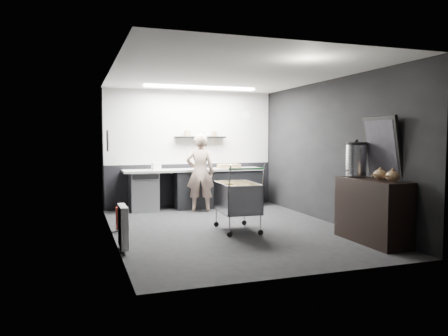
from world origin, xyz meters
name	(u,v)px	position (x,y,z in m)	size (l,w,h in m)	color
floor	(230,229)	(0.00, 0.00, 0.00)	(5.50, 5.50, 0.00)	black
ceiling	(230,74)	(0.00, 0.00, 2.70)	(5.50, 5.50, 0.00)	white
wall_back	(190,149)	(0.00, 2.75, 1.35)	(5.50, 5.50, 0.00)	black
wall_front	(310,160)	(0.00, -2.75, 1.35)	(5.50, 5.50, 0.00)	black
wall_left	(112,154)	(-2.00, 0.00, 1.35)	(5.50, 5.50, 0.00)	black
wall_right	(329,151)	(2.00, 0.00, 1.35)	(5.50, 5.50, 0.00)	black
kitchen_wall_panel	(191,127)	(0.00, 2.73, 1.85)	(3.95, 0.02, 1.70)	silver
dado_panel	(191,185)	(0.00, 2.73, 0.50)	(3.95, 0.02, 1.00)	black
floating_shelf	(200,137)	(0.20, 2.62, 1.62)	(1.20, 0.22, 0.04)	black
wall_clock	(247,115)	(1.40, 2.72, 2.15)	(0.20, 0.20, 0.03)	white
poster	(107,141)	(-1.98, 1.30, 1.55)	(0.02, 0.30, 0.40)	silver
poster_red_band	(108,137)	(-1.98, 1.30, 1.62)	(0.01, 0.22, 0.10)	red
radiator	(123,226)	(-1.94, -0.90, 0.35)	(0.10, 0.50, 0.60)	white
ceiling_strip	(201,88)	(0.00, 1.85, 2.67)	(2.40, 0.20, 0.04)	white
prep_counter	(200,188)	(0.14, 2.42, 0.46)	(3.20, 0.61, 0.90)	black
person	(200,173)	(0.01, 1.97, 0.85)	(0.62, 0.41, 1.70)	beige
shopping_cart	(237,200)	(0.07, -0.18, 0.54)	(0.67, 1.05, 1.13)	silver
sideboard	(372,202)	(1.75, -1.60, 0.61)	(0.56, 1.30, 1.95)	black
fire_extinguisher	(120,217)	(-1.85, 0.48, 0.23)	(0.15, 0.15, 0.48)	red
cardboard_box	(229,166)	(0.82, 2.37, 0.95)	(0.48, 0.37, 0.10)	#A28756
pink_tub	(202,164)	(0.18, 2.42, 1.01)	(0.22, 0.22, 0.22)	beige
white_container	(156,166)	(-0.88, 2.37, 0.98)	(0.18, 0.14, 0.16)	white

